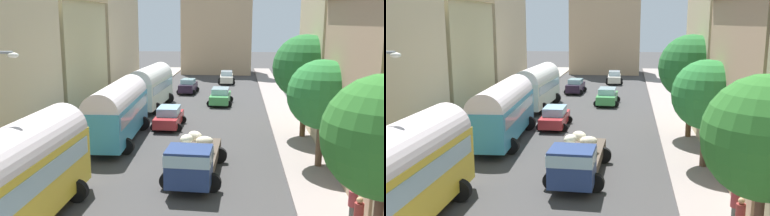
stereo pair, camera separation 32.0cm
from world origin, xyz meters
TOP-DOWN VIEW (x-y plane):
  - ground_plane at (0.00, 27.00)m, footprint 154.00×154.00m
  - sidewalk_left at (-7.25, 27.00)m, footprint 2.50×70.00m
  - sidewalk_right at (7.25, 27.00)m, footprint 2.50×70.00m
  - building_left_2 at (-11.20, 22.85)m, footprint 5.94×9.34m
  - building_left_3 at (-11.23, 34.20)m, footprint 6.02×11.62m
  - building_right_2 at (11.36, 21.64)m, footprint 5.73×10.36m
  - distant_church at (0.00, 55.64)m, footprint 10.47×6.23m
  - parked_bus_0 at (-4.61, 3.99)m, footprint 3.24×8.96m
  - parked_bus_1 at (-4.39, 16.55)m, footprint 3.49×9.52m
  - parked_bus_2 at (-4.50, 27.65)m, footprint 3.44×8.38m
  - cargo_truck_0 at (1.36, 9.86)m, footprint 3.07×7.11m
  - car_0 at (1.77, 30.11)m, footprint 2.47×4.29m
  - car_1 at (1.91, 44.40)m, footprint 2.26×4.22m
  - car_2 at (-1.68, 20.64)m, footprint 2.34×4.18m
  - car_3 at (-2.10, 36.25)m, footprint 2.32×3.72m
  - pedestrian_1 at (7.93, 5.51)m, footprint 0.49×0.49m
  - roadside_tree_0 at (7.90, 2.61)m, footprint 3.83×3.83m
  - roadside_tree_1 at (7.90, 12.48)m, footprint 3.71×3.71m
  - roadside_tree_2 at (7.90, 18.61)m, footprint 4.36×4.36m

SIDE VIEW (x-z plane):
  - ground_plane at x=0.00m, z-range 0.00..0.00m
  - sidewalk_left at x=-7.25m, z-range 0.00..0.14m
  - sidewalk_right at x=7.25m, z-range 0.00..0.14m
  - car_2 at x=-1.68m, z-range 0.00..1.57m
  - car_0 at x=1.77m, z-range 0.00..1.60m
  - car_3 at x=-2.10m, z-range 0.00..1.61m
  - car_1 at x=1.91m, z-range 0.00..1.62m
  - pedestrian_1 at x=7.93m, z-range 0.13..1.89m
  - cargo_truck_0 at x=1.36m, z-range 0.06..2.24m
  - parked_bus_2 at x=-4.50m, z-range 0.21..4.10m
  - parked_bus_1 at x=-4.39m, z-range 0.21..4.14m
  - parked_bus_0 at x=-4.61m, z-range 0.23..4.38m
  - roadside_tree_1 at x=7.90m, z-range 1.09..7.02m
  - roadside_tree_0 at x=7.90m, z-range 1.25..7.62m
  - roadside_tree_2 at x=7.90m, z-range 1.33..8.37m
  - building_left_2 at x=-11.20m, z-range 0.03..10.00m
  - building_left_3 at x=-11.23m, z-range 0.04..12.79m
  - building_right_2 at x=11.36m, z-range 0.00..13.36m
  - distant_church at x=0.00m, z-range -3.13..17.07m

